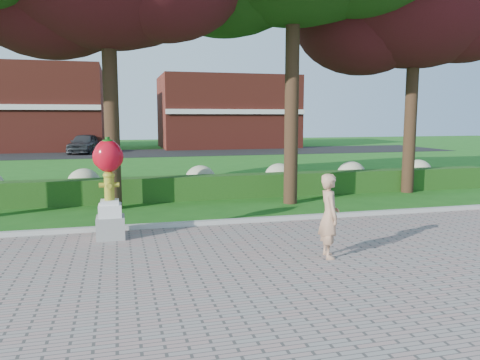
# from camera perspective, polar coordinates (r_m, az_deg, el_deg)

# --- Properties ---
(ground) EXTENTS (100.00, 100.00, 0.00)m
(ground) POSITION_cam_1_polar(r_m,az_deg,el_deg) (9.15, -2.30, -9.99)
(ground) COLOR #1C5B16
(ground) RESTS_ON ground
(curb) EXTENTS (40.00, 0.18, 0.15)m
(curb) POSITION_cam_1_polar(r_m,az_deg,el_deg) (11.97, -5.41, -5.37)
(curb) COLOR #ADADA5
(curb) RESTS_ON ground
(lawn_hedge) EXTENTS (24.00, 0.70, 0.80)m
(lawn_hedge) POSITION_cam_1_polar(r_m,az_deg,el_deg) (15.80, -7.77, -1.01)
(lawn_hedge) COLOR #153F12
(lawn_hedge) RESTS_ON ground
(hydrangea_row) EXTENTS (20.10, 1.10, 0.99)m
(hydrangea_row) POSITION_cam_1_polar(r_m,az_deg,el_deg) (16.84, -6.27, 0.07)
(hydrangea_row) COLOR tan
(hydrangea_row) RESTS_ON ground
(street) EXTENTS (50.00, 8.00, 0.02)m
(street) POSITION_cam_1_polar(r_m,az_deg,el_deg) (36.66, -11.77, 3.23)
(street) COLOR black
(street) RESTS_ON ground
(building_left) EXTENTS (14.00, 8.00, 7.00)m
(building_left) POSITION_cam_1_polar(r_m,az_deg,el_deg) (43.29, -25.80, 7.92)
(building_left) COLOR maroon
(building_left) RESTS_ON ground
(building_right) EXTENTS (12.00, 8.00, 6.40)m
(building_right) POSITION_cam_1_polar(r_m,az_deg,el_deg) (43.64, -1.66, 8.27)
(building_right) COLOR maroon
(building_right) RESTS_ON ground
(hydrant_sculpture) EXTENTS (0.67, 0.63, 2.30)m
(hydrant_sculpture) POSITION_cam_1_polar(r_m,az_deg,el_deg) (10.88, -15.66, -0.62)
(hydrant_sculpture) COLOR gray
(hydrant_sculpture) RESTS_ON walkway
(woman) EXTENTS (0.48, 0.66, 1.66)m
(woman) POSITION_cam_1_polar(r_m,az_deg,el_deg) (9.29, 10.82, -4.30)
(woman) COLOR tan
(woman) RESTS_ON walkway
(parked_car) EXTENTS (2.64, 4.66, 1.50)m
(parked_car) POSITION_cam_1_polar(r_m,az_deg,el_deg) (37.58, -18.44, 4.26)
(parked_car) COLOR #383C3F
(parked_car) RESTS_ON street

